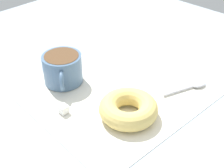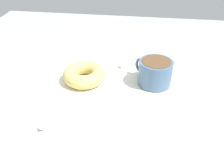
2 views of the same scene
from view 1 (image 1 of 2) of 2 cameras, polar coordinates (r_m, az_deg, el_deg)
name	(u,v)px [view 1 (image 1 of 2)]	position (r cm, az deg, el deg)	size (l,w,h in cm)	color
ground_plane	(107,95)	(71.69, -0.86, -2.03)	(120.00, 120.00, 2.00)	#99A8B7
napkin	(112,92)	(70.78, 0.00, -1.42)	(35.63, 35.63, 0.30)	white
coffee_cup	(63,68)	(72.86, -9.02, 2.86)	(10.40, 9.51, 6.91)	slate
donut	(128,109)	(62.95, 3.02, -4.51)	(11.97, 11.97, 3.86)	#E5C66B
spoon	(194,86)	(74.16, 14.71, -0.29)	(5.28, 11.19, 0.90)	silver
sugar_cube	(64,109)	(65.16, -8.84, -4.57)	(1.71, 1.71, 1.71)	white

